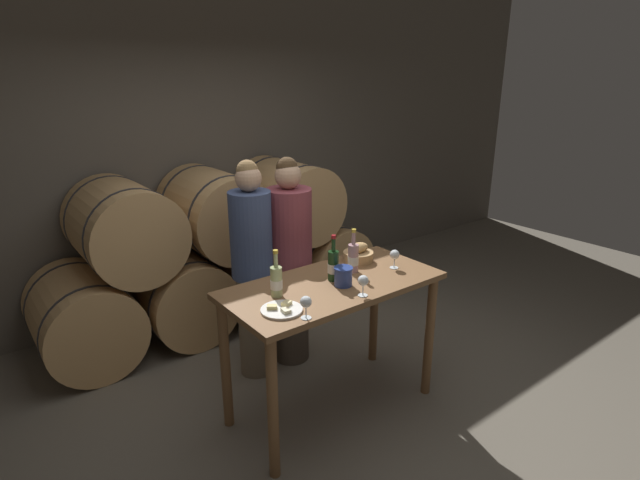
{
  "coord_description": "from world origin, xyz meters",
  "views": [
    {
      "loc": [
        -1.86,
        -2.28,
        2.23
      ],
      "look_at": [
        0.0,
        0.14,
        1.2
      ],
      "focal_mm": 28.0,
      "sensor_mm": 36.0,
      "label": 1
    }
  ],
  "objects_px": {
    "wine_bottle_red": "(333,265)",
    "cheese_plate": "(282,309)",
    "bread_basket": "(358,254)",
    "blue_crock": "(343,276)",
    "wine_glass_far_left": "(306,303)",
    "tasting_table": "(333,304)",
    "wine_glass_left": "(363,281)",
    "wine_bottle_rose": "(353,257)",
    "wine_glass_center": "(395,255)",
    "person_left": "(253,269)",
    "wine_bottle_white": "(276,281)",
    "person_right": "(290,262)"
  },
  "relations": [
    {
      "from": "wine_bottle_white",
      "to": "wine_bottle_red",
      "type": "bearing_deg",
      "value": -2.46
    },
    {
      "from": "wine_bottle_red",
      "to": "cheese_plate",
      "type": "bearing_deg",
      "value": -161.91
    },
    {
      "from": "wine_glass_far_left",
      "to": "person_right",
      "type": "bearing_deg",
      "value": 60.21
    },
    {
      "from": "blue_crock",
      "to": "wine_glass_center",
      "type": "relative_size",
      "value": 0.93
    },
    {
      "from": "wine_bottle_red",
      "to": "cheese_plate",
      "type": "height_order",
      "value": "wine_bottle_red"
    },
    {
      "from": "person_right",
      "to": "wine_glass_left",
      "type": "height_order",
      "value": "person_right"
    },
    {
      "from": "wine_bottle_white",
      "to": "wine_glass_far_left",
      "type": "bearing_deg",
      "value": -94.97
    },
    {
      "from": "wine_bottle_red",
      "to": "bread_basket",
      "type": "xyz_separation_m",
      "value": [
        0.36,
        0.16,
        -0.05
      ]
    },
    {
      "from": "tasting_table",
      "to": "cheese_plate",
      "type": "bearing_deg",
      "value": -164.24
    },
    {
      "from": "blue_crock",
      "to": "bread_basket",
      "type": "relative_size",
      "value": 0.57
    },
    {
      "from": "wine_bottle_rose",
      "to": "cheese_plate",
      "type": "xyz_separation_m",
      "value": [
        -0.71,
        -0.2,
        -0.09
      ]
    },
    {
      "from": "tasting_table",
      "to": "cheese_plate",
      "type": "xyz_separation_m",
      "value": [
        -0.48,
        -0.14,
        0.16
      ]
    },
    {
      "from": "person_left",
      "to": "tasting_table",
      "type": "bearing_deg",
      "value": -75.6
    },
    {
      "from": "person_left",
      "to": "person_right",
      "type": "xyz_separation_m",
      "value": [
        0.33,
        0.0,
        -0.02
      ]
    },
    {
      "from": "wine_bottle_red",
      "to": "wine_bottle_white",
      "type": "height_order",
      "value": "wine_bottle_red"
    },
    {
      "from": "person_right",
      "to": "blue_crock",
      "type": "relative_size",
      "value": 13.45
    },
    {
      "from": "wine_bottle_rose",
      "to": "blue_crock",
      "type": "bearing_deg",
      "value": -145.83
    },
    {
      "from": "person_left",
      "to": "wine_bottle_white",
      "type": "height_order",
      "value": "person_left"
    },
    {
      "from": "blue_crock",
      "to": "bread_basket",
      "type": "distance_m",
      "value": 0.45
    },
    {
      "from": "wine_glass_center",
      "to": "blue_crock",
      "type": "bearing_deg",
      "value": -178.54
    },
    {
      "from": "cheese_plate",
      "to": "wine_glass_far_left",
      "type": "xyz_separation_m",
      "value": [
        0.06,
        -0.15,
        0.08
      ]
    },
    {
      "from": "tasting_table",
      "to": "wine_glass_far_left",
      "type": "distance_m",
      "value": 0.57
    },
    {
      "from": "wine_bottle_white",
      "to": "cheese_plate",
      "type": "distance_m",
      "value": 0.22
    },
    {
      "from": "person_right",
      "to": "cheese_plate",
      "type": "xyz_separation_m",
      "value": [
        -0.63,
        -0.85,
        0.12
      ]
    },
    {
      "from": "person_left",
      "to": "blue_crock",
      "type": "distance_m",
      "value": 0.83
    },
    {
      "from": "blue_crock",
      "to": "wine_glass_far_left",
      "type": "height_order",
      "value": "wine_glass_far_left"
    },
    {
      "from": "bread_basket",
      "to": "wine_glass_far_left",
      "type": "distance_m",
      "value": 0.94
    },
    {
      "from": "tasting_table",
      "to": "wine_glass_left",
      "type": "distance_m",
      "value": 0.36
    },
    {
      "from": "wine_glass_far_left",
      "to": "wine_glass_center",
      "type": "height_order",
      "value": "same"
    },
    {
      "from": "wine_bottle_red",
      "to": "bread_basket",
      "type": "bearing_deg",
      "value": 23.76
    },
    {
      "from": "wine_bottle_rose",
      "to": "blue_crock",
      "type": "height_order",
      "value": "wine_bottle_rose"
    },
    {
      "from": "person_right",
      "to": "wine_bottle_white",
      "type": "relative_size",
      "value": 5.61
    },
    {
      "from": "wine_bottle_white",
      "to": "wine_bottle_rose",
      "type": "relative_size",
      "value": 0.98
    },
    {
      "from": "wine_bottle_red",
      "to": "wine_glass_left",
      "type": "distance_m",
      "value": 0.3
    },
    {
      "from": "person_left",
      "to": "wine_glass_center",
      "type": "distance_m",
      "value": 1.04
    },
    {
      "from": "wine_bottle_white",
      "to": "wine_glass_center",
      "type": "height_order",
      "value": "wine_bottle_white"
    },
    {
      "from": "bread_basket",
      "to": "blue_crock",
      "type": "bearing_deg",
      "value": -143.93
    },
    {
      "from": "wine_bottle_rose",
      "to": "cheese_plate",
      "type": "bearing_deg",
      "value": -164.41
    },
    {
      "from": "cheese_plate",
      "to": "person_right",
      "type": "bearing_deg",
      "value": 53.31
    },
    {
      "from": "person_left",
      "to": "cheese_plate",
      "type": "height_order",
      "value": "person_left"
    },
    {
      "from": "blue_crock",
      "to": "bread_basket",
      "type": "bearing_deg",
      "value": 36.07
    },
    {
      "from": "bread_basket",
      "to": "wine_glass_center",
      "type": "bearing_deg",
      "value": -67.15
    },
    {
      "from": "blue_crock",
      "to": "wine_glass_center",
      "type": "bearing_deg",
      "value": 1.46
    },
    {
      "from": "wine_glass_left",
      "to": "wine_bottle_white",
      "type": "bearing_deg",
      "value": 142.78
    },
    {
      "from": "person_left",
      "to": "wine_glass_left",
      "type": "xyz_separation_m",
      "value": [
        0.2,
        -0.98,
        0.19
      ]
    },
    {
      "from": "person_right",
      "to": "bread_basket",
      "type": "height_order",
      "value": "person_right"
    },
    {
      "from": "wine_bottle_rose",
      "to": "bread_basket",
      "type": "distance_m",
      "value": 0.21
    },
    {
      "from": "person_left",
      "to": "wine_glass_far_left",
      "type": "xyz_separation_m",
      "value": [
        -0.24,
        -1.0,
        0.19
      ]
    },
    {
      "from": "wine_bottle_rose",
      "to": "wine_glass_far_left",
      "type": "distance_m",
      "value": 0.74
    },
    {
      "from": "wine_bottle_white",
      "to": "person_left",
      "type": "bearing_deg",
      "value": 72.09
    }
  ]
}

